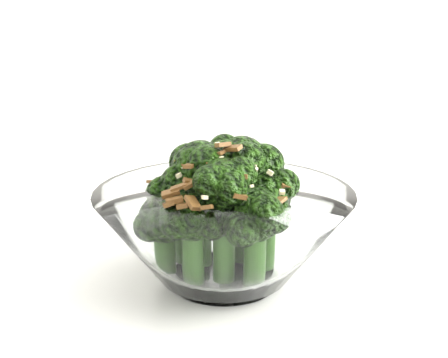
{
  "coord_description": "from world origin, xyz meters",
  "views": [
    {
      "loc": [
        0.23,
        -0.48,
        0.98
      ],
      "look_at": [
        0.22,
        0.0,
        0.83
      ],
      "focal_mm": 55.0,
      "sensor_mm": 36.0,
      "label": 1
    }
  ],
  "objects": [
    {
      "name": "table",
      "position": [
        0.09,
        0.05,
        0.68
      ],
      "size": [
        1.35,
        1.05,
        0.75
      ],
      "color": "white",
      "rests_on": "ground"
    },
    {
      "name": "broccoli_dish",
      "position": [
        0.22,
        0.0,
        0.8
      ],
      "size": [
        0.2,
        0.2,
        0.11
      ],
      "color": "white",
      "rests_on": "table"
    }
  ]
}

